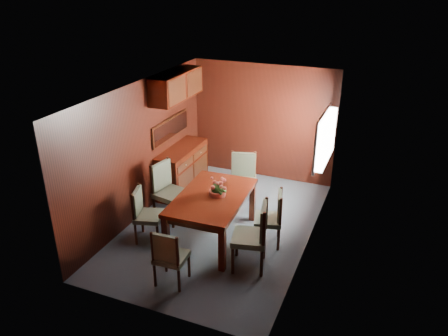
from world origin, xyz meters
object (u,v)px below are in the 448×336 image
at_px(chair_head, 169,255).
at_px(chair_left_near, 144,212).
at_px(sideboard, 182,169).
at_px(chair_right_near, 255,233).
at_px(flower_centerpiece, 217,187).
at_px(dining_table, 212,201).

bearing_deg(chair_head, chair_left_near, 133.36).
distance_m(sideboard, chair_head, 2.94).
distance_m(sideboard, chair_right_near, 2.84).
height_order(chair_left_near, chair_right_near, chair_right_near).
bearing_deg(chair_right_near, chair_head, 118.18).
xyz_separation_m(chair_head, flower_centerpiece, (0.14, 1.37, 0.43)).
bearing_deg(chair_right_near, sideboard, 36.01).
bearing_deg(chair_head, sideboard, 110.14).
bearing_deg(sideboard, chair_head, -66.31).
distance_m(chair_left_near, chair_head, 1.28).
bearing_deg(flower_centerpiece, dining_table, -149.67).
relative_size(sideboard, flower_centerpiece, 4.86).
distance_m(dining_table, chair_head, 1.34).
bearing_deg(chair_left_near, chair_right_near, 72.91).
bearing_deg(sideboard, flower_centerpiece, -45.05).
relative_size(dining_table, chair_left_near, 1.87).
distance_m(chair_head, flower_centerpiece, 1.44).
xyz_separation_m(sideboard, chair_left_near, (0.25, -1.82, 0.06)).
relative_size(dining_table, chair_head, 1.92).
height_order(chair_left_near, flower_centerpiece, flower_centerpiece).
distance_m(chair_left_near, flower_centerpiece, 1.25).
distance_m(sideboard, flower_centerpiece, 1.94).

